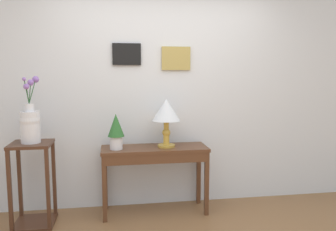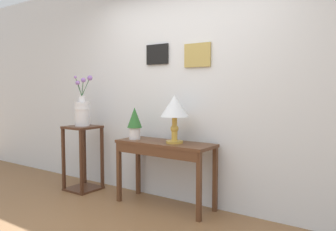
# 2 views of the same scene
# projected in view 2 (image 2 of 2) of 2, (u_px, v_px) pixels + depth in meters

# --- Properties ---
(back_wall_with_art) EXTENTS (9.00, 0.13, 2.80)m
(back_wall_with_art) POSITION_uv_depth(u_px,v_px,m) (188.00, 84.00, 3.90)
(back_wall_with_art) COLOR silver
(back_wall_with_art) RESTS_ON ground
(console_table) EXTENTS (1.16, 0.42, 0.74)m
(console_table) POSITION_uv_depth(u_px,v_px,m) (164.00, 152.00, 3.77)
(console_table) COLOR #56331E
(console_table) RESTS_ON ground
(table_lamp) EXTENTS (0.31, 0.31, 0.53)m
(table_lamp) POSITION_uv_depth(u_px,v_px,m) (175.00, 109.00, 3.68)
(table_lamp) COLOR gold
(table_lamp) RESTS_ON console_table
(potted_plant_on_console) EXTENTS (0.18, 0.18, 0.38)m
(potted_plant_on_console) POSITION_uv_depth(u_px,v_px,m) (135.00, 122.00, 3.97)
(potted_plant_on_console) COLOR silver
(potted_plant_on_console) RESTS_ON console_table
(pedestal_stand_left) EXTENTS (0.40, 0.40, 0.86)m
(pedestal_stand_left) POSITION_uv_depth(u_px,v_px,m) (83.00, 158.00, 4.44)
(pedestal_stand_left) COLOR #472819
(pedestal_stand_left) RESTS_ON ground
(flower_vase_tall) EXTENTS (0.20, 0.24, 0.66)m
(flower_vase_tall) POSITION_uv_depth(u_px,v_px,m) (82.00, 110.00, 4.39)
(flower_vase_tall) COLOR silver
(flower_vase_tall) RESTS_ON pedestal_stand_left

